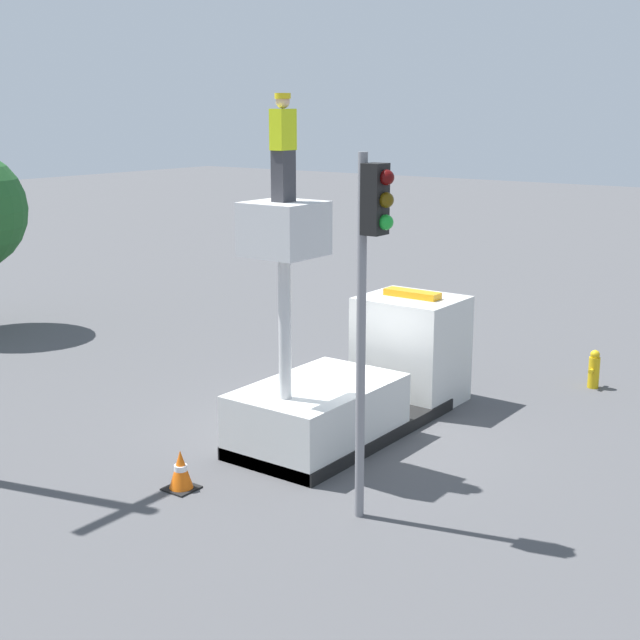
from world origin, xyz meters
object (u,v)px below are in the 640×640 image
(bucket_truck, at_px, (361,377))
(traffic_cone_rear, at_px, (181,471))
(fire_hydrant, at_px, (594,369))
(traffic_light_pole, at_px, (370,267))
(worker, at_px, (283,148))

(bucket_truck, distance_m, traffic_cone_rear, 4.40)
(fire_hydrant, bearing_deg, bucket_truck, 150.91)
(traffic_light_pole, distance_m, traffic_cone_rear, 4.79)
(worker, distance_m, traffic_cone_rear, 5.55)
(bucket_truck, relative_size, fire_hydrant, 6.66)
(bucket_truck, relative_size, traffic_cone_rear, 8.51)
(bucket_truck, bearing_deg, traffic_cone_rear, 171.10)
(traffic_light_pole, bearing_deg, fire_hydrant, -3.27)
(fire_hydrant, relative_size, traffic_cone_rear, 1.28)
(traffic_light_pole, bearing_deg, bucket_truck, 35.15)
(traffic_light_pole, bearing_deg, worker, 67.00)
(worker, bearing_deg, bucket_truck, 0.00)
(traffic_light_pole, height_order, fire_hydrant, traffic_light_pole)
(bucket_truck, bearing_deg, worker, 180.00)
(fire_hydrant, height_order, traffic_cone_rear, fire_hydrant)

